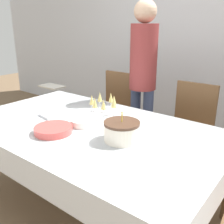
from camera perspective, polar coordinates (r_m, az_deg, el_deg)
name	(u,v)px	position (r m, az deg, el deg)	size (l,w,h in m)	color
ground_plane	(91,204)	(2.43, -4.60, -19.34)	(12.00, 12.00, 0.00)	brown
wall_back	(194,35)	(3.60, 17.36, 15.78)	(8.00, 0.05, 2.70)	silver
dining_table	(89,138)	(2.09, -5.06, -5.63)	(2.07, 1.23, 0.73)	white
dining_chair_far_left	(114,110)	(3.07, 0.54, 0.43)	(0.43, 0.43, 0.95)	brown
dining_chair_far_right	(189,129)	(2.65, 16.48, -3.49)	(0.43, 0.43, 0.95)	brown
birthday_cake	(122,131)	(1.79, 2.14, -4.18)	(0.25, 0.25, 0.21)	silver
champagne_tray	(104,106)	(2.25, -1.71, 1.27)	(0.33, 0.33, 0.18)	silver
plate_stack_main	(53,130)	(1.97, -12.64, -3.76)	(0.28, 0.28, 0.05)	#CC4C47
plate_stack_dessert	(83,122)	(2.08, -6.25, -2.10)	(0.21, 0.21, 0.05)	silver
cake_knife	(100,150)	(1.68, -2.71, -8.32)	(0.28, 0.14, 0.00)	silver
fork_pile	(46,116)	(2.30, -14.14, -0.87)	(0.18, 0.09, 0.02)	silver
napkin_pile	(57,113)	(2.37, -11.89, -0.24)	(0.15, 0.15, 0.01)	white
person_standing	(143,69)	(2.77, 6.79, 9.29)	(0.28, 0.28, 1.71)	#3F4C72
high_chair	(58,101)	(3.65, -11.77, 2.39)	(0.33, 0.35, 0.71)	brown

